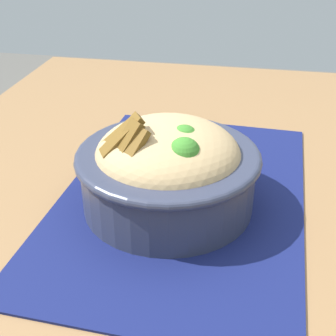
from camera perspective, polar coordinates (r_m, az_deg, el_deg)
name	(u,v)px	position (r m, az deg, el deg)	size (l,w,h in m)	color
table	(185,261)	(0.61, 2.08, -11.14)	(1.13, 0.81, 0.76)	olive
placemat	(182,197)	(0.59, 1.73, -3.46)	(0.45, 0.29, 0.00)	#11194C
bowl	(168,167)	(0.55, 0.00, 0.11)	(0.21, 0.21, 0.12)	#2D3347
fork	(180,157)	(0.67, 1.41, 1.37)	(0.04, 0.13, 0.00)	silver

